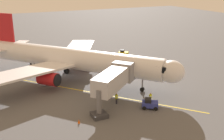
{
  "coord_description": "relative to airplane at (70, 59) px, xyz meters",
  "views": [
    {
      "loc": [
        13.57,
        49.15,
        17.83
      ],
      "look_at": [
        -6.16,
        8.81,
        3.0
      ],
      "focal_mm": 44.37,
      "sensor_mm": 36.0,
      "label": 1
    }
  ],
  "objects": [
    {
      "name": "tug_near_nose",
      "position": [
        -16.57,
        -10.46,
        -3.3
      ],
      "size": [
        2.74,
        2.59,
        1.5
      ],
      "color": "yellow",
      "rests_on": "ground"
    },
    {
      "name": "belt_loader_portside",
      "position": [
        4.13,
        -12.48,
        -3.29
      ],
      "size": [
        2.77,
        4.7,
        2.32
      ],
      "color": "white",
      "rests_on": "ground"
    },
    {
      "name": "safety_cone_nose_left",
      "position": [
        4.25,
        16.13,
        -3.73
      ],
      "size": [
        0.32,
        0.32,
        0.55
      ],
      "primitive_type": "cone",
      "color": "#F2590F",
      "rests_on": "ground"
    },
    {
      "name": "ground_crew_marshaller",
      "position": [
        -7.4,
        15.15,
        -3.12
      ],
      "size": [
        0.45,
        0.35,
        1.71
      ],
      "color": "#23232D",
      "rests_on": "ground"
    },
    {
      "name": "ground_plane",
      "position": [
        0.85,
        -2.46,
        -4.0
      ],
      "size": [
        220.0,
        220.0,
        0.0
      ],
      "primitive_type": "plane",
      "color": "#565659"
    },
    {
      "name": "apron_lead_in_line",
      "position": [
        -0.18,
        6.22,
        -4.0
      ],
      "size": [
        25.83,
        30.85,
        0.01
      ],
      "primitive_type": "cube",
      "rotation": [
        0.0,
        0.0,
        0.7
      ],
      "color": "yellow",
      "rests_on": "ground"
    },
    {
      "name": "safety_cone_nose_right",
      "position": [
        -19.25,
        7.43,
        -3.73
      ],
      "size": [
        0.32,
        0.32,
        0.55
      ],
      "primitive_type": "cone",
      "color": "#F2590F",
      "rests_on": "ground"
    },
    {
      "name": "jet_bridge",
      "position": [
        -3.12,
        12.1,
        -0.24
      ],
      "size": [
        10.01,
        8.9,
        5.4
      ],
      "color": "#B7B7BC",
      "rests_on": "ground"
    },
    {
      "name": "tug_starboard_side",
      "position": [
        -6.42,
        16.45,
        -3.3
      ],
      "size": [
        2.75,
        2.52,
        1.5
      ],
      "color": "#2D3899",
      "rests_on": "ground"
    },
    {
      "name": "ground_crew_wing_walker",
      "position": [
        -2.82,
        12.99,
        -3.12
      ],
      "size": [
        0.34,
        0.45,
        1.71
      ],
      "color": "#23232D",
      "rests_on": "ground"
    },
    {
      "name": "airplane",
      "position": [
        0.0,
        0.0,
        0.0
      ],
      "size": [
        32.18,
        33.72,
        11.5
      ],
      "color": "white",
      "rests_on": "ground"
    }
  ]
}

